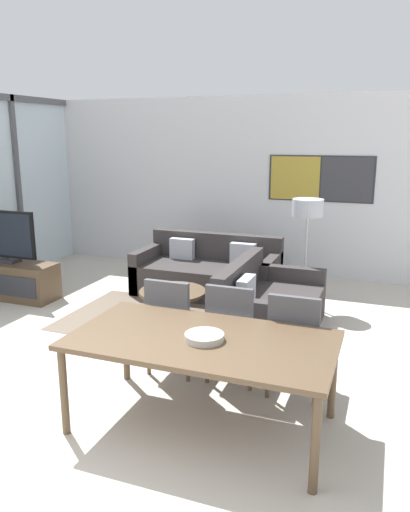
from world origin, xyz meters
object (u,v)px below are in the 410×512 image
dining_chair_left (173,320)px  dining_chair_centre (233,326)px  dining_table (202,345)px  floor_lamp (308,214)px  fruit_bowl (204,336)px  sofa_main (209,274)px  dining_chair_right (295,338)px  coffee_table (173,298)px  tv_console (8,279)px  television (4,237)px  sofa_side (266,309)px

dining_chair_left → dining_chair_centre: same height
dining_table → floor_lamp: 3.20m
dining_table → fruit_bowl: size_ratio=6.69×
sofa_main → dining_chair_right: bearing=-55.8°
coffee_table → floor_lamp: size_ratio=0.57×
dining_chair_left → dining_chair_centre: bearing=3.6°
sofa_main → coffee_table: (0.00, -1.25, 0.02)m
dining_chair_left → dining_chair_right: same height
tv_console → fruit_bowl: size_ratio=4.86×
television → coffee_table: size_ratio=1.24×
dining_chair_centre → floor_lamp: bearing=84.1°
dining_chair_right → coffee_table: bearing=143.7°
coffee_table → dining_chair_right: size_ratio=0.86×
television → fruit_bowl: (3.68, -2.05, -0.09)m
tv_console → dining_chair_left: dining_chair_left is taller
dining_table → dining_chair_left: (-0.57, 0.74, -0.14)m
television → sofa_side: 3.69m
coffee_table → dining_chair_right: 2.12m
dining_chair_right → fruit_bowl: 0.95m
television → dining_table: bearing=-28.9°
television → dining_table: size_ratio=0.51×
sofa_side → fruit_bowl: 2.13m
sofa_side → dining_chair_right: dining_chair_right is taller
sofa_side → dining_chair_right: size_ratio=1.68×
tv_console → dining_table: (3.65, -2.01, 0.42)m
dining_table → fruit_bowl: (0.03, -0.04, 0.09)m
dining_table → sofa_main: bearing=109.3°
television → floor_lamp: floor_lamp is taller
tv_console → fruit_bowl: 4.24m
dining_table → dining_chair_left: dining_chair_left is taller
tv_console → dining_chair_centre: 3.86m
tv_console → sofa_side: (3.65, 0.02, 0.02)m
television → floor_lamp: size_ratio=0.71×
dining_chair_left → floor_lamp: bearing=71.3°
television → coffee_table: television is taller
tv_console → dining_chair_right: 4.42m
coffee_table → dining_table: bearing=-60.1°
sofa_main → dining_chair_centre: dining_chair_centre is taller
television → sofa_side: bearing=0.3°
dining_chair_left → dining_chair_right: size_ratio=1.00×
television → dining_table: 4.17m
coffee_table → fruit_bowl: 2.35m
sofa_side → dining_chair_right: (0.57, -1.33, 0.26)m
coffee_table → dining_chair_left: size_ratio=0.86×
dining_table → fruit_bowl: fruit_bowl is taller
dining_table → dining_chair_centre: (0.00, 0.77, -0.14)m
sofa_main → dining_table: 3.42m
coffee_table → tv_console: bearing=178.7°
dining_table → dining_chair_right: bearing=51.0°
coffee_table → dining_table: 2.29m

